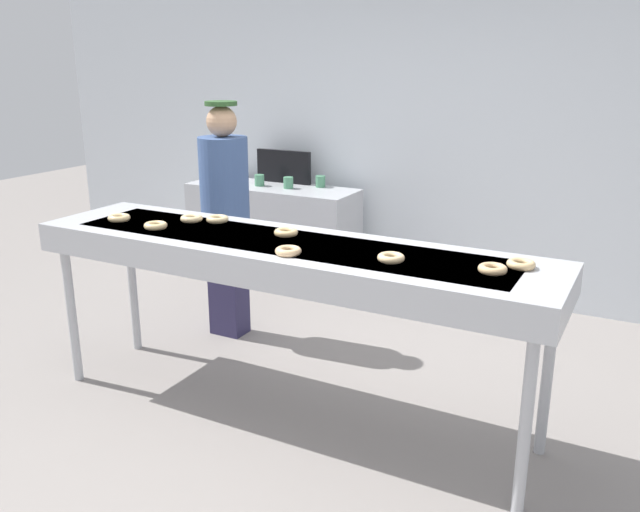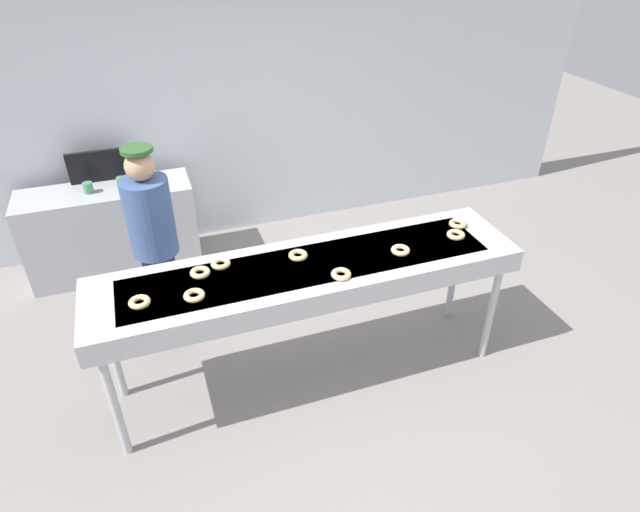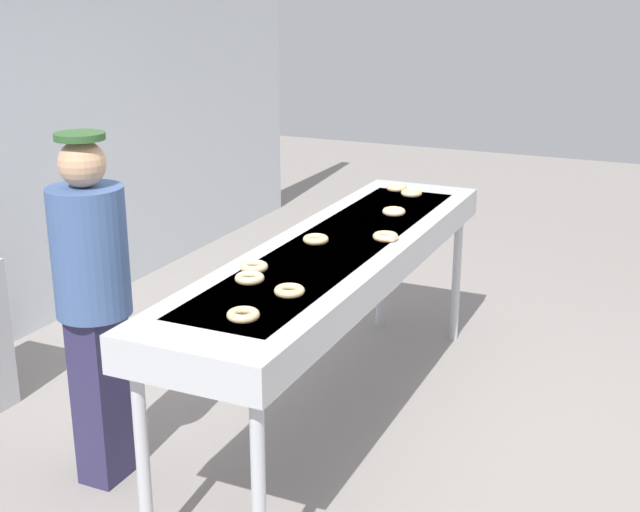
{
  "view_description": "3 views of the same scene",
  "coord_description": "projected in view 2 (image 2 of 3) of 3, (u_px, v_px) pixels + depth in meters",
  "views": [
    {
      "loc": [
        1.75,
        -2.88,
        1.95
      ],
      "look_at": [
        0.16,
        0.13,
        0.92
      ],
      "focal_mm": 37.07,
      "sensor_mm": 36.0,
      "label": 1
    },
    {
      "loc": [
        -0.92,
        -2.83,
        3.04
      ],
      "look_at": [
        0.1,
        0.06,
        1.03
      ],
      "focal_mm": 30.23,
      "sensor_mm": 36.0,
      "label": 2
    },
    {
      "loc": [
        -3.77,
        -1.62,
        2.27
      ],
      "look_at": [
        0.12,
        0.16,
        0.89
      ],
      "focal_mm": 47.39,
      "sensor_mm": 36.0,
      "label": 3
    }
  ],
  "objects": [
    {
      "name": "plain_donut_0",
      "position": [
        221.0,
        264.0,
        3.57
      ],
      "size": [
        0.18,
        0.18,
        0.04
      ],
      "primitive_type": "torus",
      "rotation": [
        0.0,
        0.0,
        0.89
      ],
      "color": "beige",
      "rests_on": "fryer_conveyor"
    },
    {
      "name": "plain_donut_6",
      "position": [
        200.0,
        273.0,
        3.49
      ],
      "size": [
        0.19,
        0.19,
        0.04
      ],
      "primitive_type": "torus",
      "rotation": [
        0.0,
        0.0,
        0.77
      ],
      "color": "beige",
      "rests_on": "fryer_conveyor"
    },
    {
      "name": "plain_donut_2",
      "position": [
        401.0,
        250.0,
        3.71
      ],
      "size": [
        0.14,
        0.14,
        0.04
      ],
      "primitive_type": "torus",
      "rotation": [
        0.0,
        0.0,
        1.51
      ],
      "color": "#F7D194",
      "rests_on": "fryer_conveyor"
    },
    {
      "name": "ground_plane",
      "position": [
        310.0,
        373.0,
        4.16
      ],
      "size": [
        16.0,
        16.0,
        0.0
      ],
      "primitive_type": "plane",
      "color": "gray"
    },
    {
      "name": "worker_baker",
      "position": [
        154.0,
        239.0,
        4.0
      ],
      "size": [
        0.34,
        0.34,
        1.67
      ],
      "rotation": [
        0.0,
        0.0,
        2.89
      ],
      "color": "#2C284B",
      "rests_on": "ground"
    },
    {
      "name": "plain_donut_7",
      "position": [
        194.0,
        295.0,
        3.28
      ],
      "size": [
        0.17,
        0.17,
        0.04
      ],
      "primitive_type": "torus",
      "rotation": [
        0.0,
        0.0,
        0.44
      ],
      "color": "#EDC888",
      "rests_on": "fryer_conveyor"
    },
    {
      "name": "plain_donut_8",
      "position": [
        456.0,
        235.0,
        3.88
      ],
      "size": [
        0.18,
        0.18,
        0.04
      ],
      "primitive_type": "torus",
      "rotation": [
        0.0,
        0.0,
        2.58
      ],
      "color": "#F1C285",
      "rests_on": "fryer_conveyor"
    },
    {
      "name": "plain_donut_4",
      "position": [
        341.0,
        274.0,
        3.47
      ],
      "size": [
        0.18,
        0.18,
        0.04
      ],
      "primitive_type": "torus",
      "rotation": [
        0.0,
        0.0,
        2.19
      ],
      "color": "#F9C78E",
      "rests_on": "fryer_conveyor"
    },
    {
      "name": "plain_donut_1",
      "position": [
        140.0,
        302.0,
        3.23
      ],
      "size": [
        0.13,
        0.13,
        0.04
      ],
      "primitive_type": "torus",
      "rotation": [
        0.0,
        0.0,
        3.13
      ],
      "color": "#F2CE8F",
      "rests_on": "fryer_conveyor"
    },
    {
      "name": "prep_counter",
      "position": [
        113.0,
        230.0,
        5.12
      ],
      "size": [
        1.54,
        0.52,
        0.86
      ],
      "primitive_type": "cube",
      "color": "#B7BABF",
      "rests_on": "ground"
    },
    {
      "name": "plain_donut_3",
      "position": [
        458.0,
        224.0,
        4.02
      ],
      "size": [
        0.18,
        0.18,
        0.04
      ],
      "primitive_type": "torus",
      "rotation": [
        0.0,
        0.0,
        0.49
      ],
      "color": "#F0C789",
      "rests_on": "fryer_conveyor"
    },
    {
      "name": "paper_cup_1",
      "position": [
        88.0,
        188.0,
        4.81
      ],
      "size": [
        0.08,
        0.08,
        0.1
      ],
      "primitive_type": "cylinder",
      "color": "#4C8C66",
      "rests_on": "prep_counter"
    },
    {
      "name": "menu_display",
      "position": [
        99.0,
        166.0,
        4.97
      ],
      "size": [
        0.54,
        0.04,
        0.29
      ],
      "primitive_type": "cube",
      "color": "black",
      "rests_on": "prep_counter"
    },
    {
      "name": "fryer_conveyor",
      "position": [
        309.0,
        275.0,
        3.64
      ],
      "size": [
        2.92,
        0.69,
        1.02
      ],
      "color": "#B7BABF",
      "rests_on": "ground"
    },
    {
      "name": "plain_donut_5",
      "position": [
        298.0,
        255.0,
        3.66
      ],
      "size": [
        0.18,
        0.18,
        0.04
      ],
      "primitive_type": "torus",
      "rotation": [
        0.0,
        0.0,
        0.55
      ],
      "color": "#EEC483",
      "rests_on": "fryer_conveyor"
    },
    {
      "name": "paper_cup_2",
      "position": [
        145.0,
        171.0,
        5.11
      ],
      "size": [
        0.08,
        0.08,
        0.1
      ],
      "primitive_type": "cylinder",
      "color": "#4C8C66",
      "rests_on": "prep_counter"
    },
    {
      "name": "paper_cup_0",
      "position": [
        122.0,
        182.0,
        4.9
      ],
      "size": [
        0.08,
        0.08,
        0.1
      ],
      "primitive_type": "cylinder",
      "color": "#4C8C66",
      "rests_on": "prep_counter"
    },
    {
      "name": "back_wall",
      "position": [
        229.0,
        85.0,
        5.23
      ],
      "size": [
        8.0,
        0.12,
        3.11
      ],
      "primitive_type": "cube",
      "color": "silver",
      "rests_on": "ground"
    }
  ]
}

